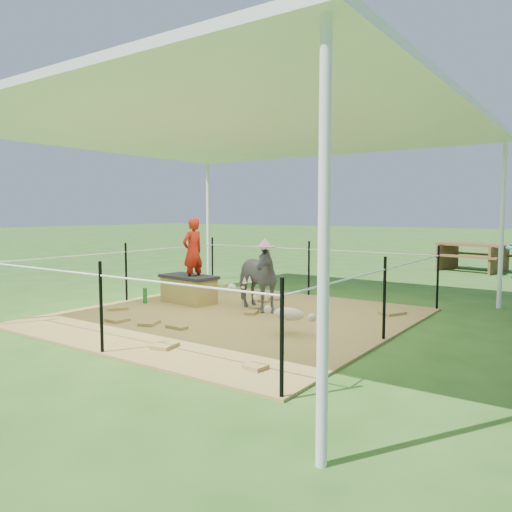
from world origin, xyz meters
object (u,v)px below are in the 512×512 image
Objects in this scene: picnic_table_near at (472,257)px; foal at (289,311)px; straw_bale at (189,290)px; woman at (193,245)px; pony at (253,278)px; green_bottle at (145,296)px.

foal is at bearing -80.36° from picnic_table_near.
straw_bale is 0.83× the size of woman.
picnic_table_near reaches higher than straw_bale.
woman is 0.93× the size of pony.
straw_bale is 8.17m from picnic_table_near.
straw_bale reaches higher than green_bottle.
green_bottle is 1.90m from pony.
woman is at bearing 0.00° from straw_bale.
woman is 4.32× the size of green_bottle.
foal is at bearing -7.88° from green_bottle.
picnic_table_near reaches higher than green_bottle.
woman reaches higher than straw_bale.
foal is (2.44, -0.86, 0.07)m from straw_bale.
green_bottle is 0.25× the size of foal.
straw_bale is 0.92× the size of foal.
foal is at bearing -19.48° from straw_bale.
green_bottle is 0.22× the size of pony.
pony is at bearing 134.31° from foal.
woman is at bearing 34.70° from green_bottle.
pony reaches higher than straw_bale.
pony is (1.24, 0.08, 0.29)m from straw_bale.
picnic_table_near is (3.33, 8.13, 0.20)m from green_bottle.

